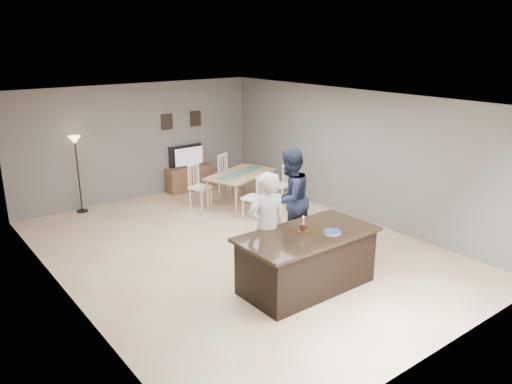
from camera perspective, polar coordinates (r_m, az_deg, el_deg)
floor at (r=9.16m, az=-2.04°, el=-6.56°), size 8.00×8.00×0.00m
room_shell at (r=8.62m, az=-2.15°, el=3.69°), size 8.00×8.00×8.00m
kitchen_island at (r=7.71m, az=5.81°, el=-7.73°), size 2.15×1.10×0.90m
tv_console at (r=12.67m, az=-7.57°, el=1.56°), size 1.20×0.40×0.60m
television at (r=12.59m, az=-7.83°, el=4.09°), size 0.91×0.12×0.53m
tv_screen_glow at (r=12.52m, az=-7.65°, el=4.06°), size 0.78×0.00×0.78m
picture_frames at (r=12.51m, az=-8.51°, el=8.13°), size 1.10×0.02×0.38m
doorway at (r=5.48m, az=-13.86°, el=-9.76°), size 0.00×2.10×2.65m
woman at (r=7.71m, az=1.25°, el=-4.11°), size 0.72×0.54×1.78m
man at (r=8.98m, az=3.86°, el=-0.81°), size 1.02×0.87×1.84m
birthday_cake at (r=7.59m, az=5.42°, el=-4.01°), size 0.15×0.15×0.23m
plate_stack at (r=7.55m, az=8.74°, el=-4.56°), size 0.26×0.26×0.04m
dining_table at (r=11.30m, az=-1.80°, el=1.52°), size 2.09×2.26×0.99m
floor_lamp at (r=11.38m, az=-19.87°, el=4.14°), size 0.25×0.25×1.69m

